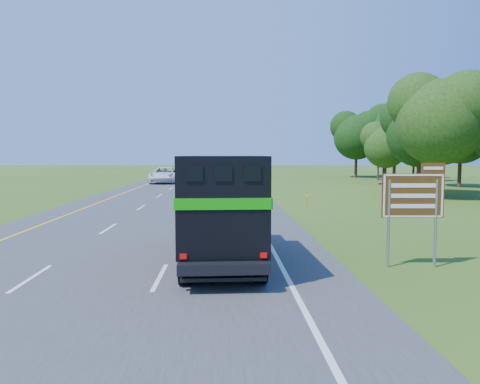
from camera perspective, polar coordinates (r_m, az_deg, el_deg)
The scene contains 9 objects.
ground at distance 12.43m, azimuth -19.60°, elevation -12.35°, with size 300.00×300.00×0.00m, color #335115.
road at distance 61.55m, azimuth -5.49°, elevation 1.24°, with size 15.00×260.00×0.04m, color #38383A.
lane_markings at distance 61.55m, azimuth -5.49°, elevation 1.26°, with size 11.15×260.00×0.01m.
tree_wall_right at distance 47.05m, azimuth 26.48°, elevation 7.06°, with size 16.00×100.00×12.00m, color #16330E, non-canonical shape.
horse_truck at distance 15.37m, azimuth -2.40°, elevation -1.63°, with size 2.69×7.95×3.49m.
white_suv at distance 59.09m, azimuth -9.20°, elevation 2.05°, with size 3.29×7.14×1.98m, color white.
far_car at distance 118.11m, azimuth -5.71°, elevation 3.20°, with size 1.80×4.48×1.52m, color silver.
exit_sign at distance 15.67m, azimuth 20.44°, elevation -0.90°, with size 1.95×0.15×3.31m.
delineator at distance 32.23m, azimuth 8.16°, elevation -0.85°, with size 0.08×0.05×1.02m.
Camera 1 is at (3.66, -11.34, 3.56)m, focal length 35.00 mm.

